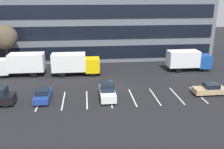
% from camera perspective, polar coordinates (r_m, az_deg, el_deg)
% --- Properties ---
extents(ground_plane, '(120.00, 120.00, 0.00)m').
position_cam_1_polar(ground_plane, '(34.23, 1.26, -2.91)').
color(ground_plane, black).
extents(office_building, '(39.94, 10.36, 14.40)m').
position_cam_1_polar(office_building, '(50.10, -1.37, 12.23)').
color(office_building, slate).
rests_on(office_building, ground_plane).
extents(lot_markings, '(19.74, 5.40, 0.01)m').
position_cam_1_polar(lot_markings, '(30.82, 2.14, -5.34)').
color(lot_markings, silver).
rests_on(lot_markings, ground_plane).
extents(box_truck_yellow, '(7.41, 2.45, 3.43)m').
position_cam_1_polar(box_truck_yellow, '(39.17, -8.41, 2.57)').
color(box_truck_yellow, yellow).
rests_on(box_truck_yellow, ground_plane).
extents(box_truck_blue, '(7.21, 2.39, 3.34)m').
position_cam_1_polar(box_truck_blue, '(42.98, 16.92, 3.28)').
color(box_truck_blue, '#194799').
rests_on(box_truck_blue, ground_plane).
extents(box_truck_white, '(7.55, 2.50, 3.50)m').
position_cam_1_polar(box_truck_white, '(40.85, -20.02, 2.36)').
color(box_truck_white, white).
rests_on(box_truck_white, ground_plane).
extents(suv_white, '(1.78, 4.21, 1.90)m').
position_cam_1_polar(suv_white, '(30.28, -1.06, -3.89)').
color(suv_white, white).
rests_on(suv_white, ground_plane).
extents(sedan_tan, '(4.05, 1.69, 1.45)m').
position_cam_1_polar(sedan_tan, '(33.93, 21.30, -3.15)').
color(sedan_tan, tan).
rests_on(sedan_tan, ground_plane).
extents(sedan_navy, '(1.72, 4.10, 1.47)m').
position_cam_1_polar(sedan_navy, '(31.02, -15.40, -4.47)').
color(sedan_navy, navy).
rests_on(sedan_navy, ground_plane).
extents(bare_tree, '(4.00, 4.00, 7.51)m').
position_cam_1_polar(bare_tree, '(44.15, -23.18, 7.79)').
color(bare_tree, '#473323').
rests_on(bare_tree, ground_plane).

